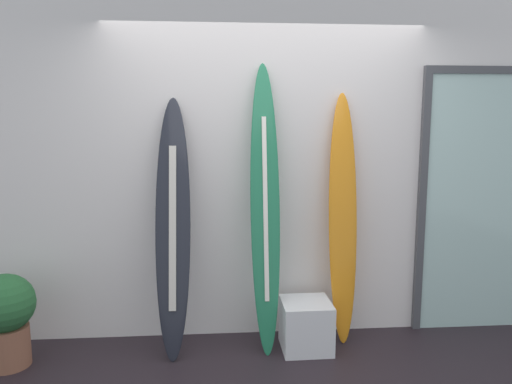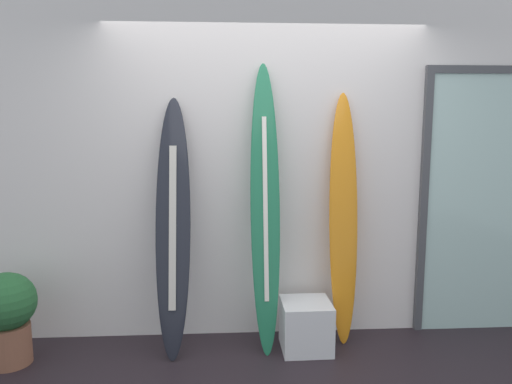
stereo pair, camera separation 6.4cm
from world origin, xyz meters
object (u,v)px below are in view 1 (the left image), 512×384
Objects in this scene: display_block_left at (306,325)px; potted_plant at (6,315)px; surfboard_sunset at (343,221)px; surfboard_charcoal at (173,229)px; glass_door at (479,197)px; surfboard_emerald at (265,208)px.

potted_plant reaches higher than display_block_left.
surfboard_sunset reaches higher than display_block_left.
surfboard_charcoal is 0.98× the size of surfboard_sunset.
surfboard_charcoal is at bearing -174.41° from glass_door.
glass_door reaches higher than surfboard_charcoal.
glass_door is (1.19, 0.14, 0.15)m from surfboard_sunset.
potted_plant is (-1.88, -0.18, -0.71)m from surfboard_emerald.
surfboard_emerald reaches higher than glass_door.
glass_door is at bearing 6.92° from surfboard_emerald.
surfboard_charcoal is 2.52m from glass_door.
surfboard_charcoal is 0.71m from surfboard_emerald.
glass_door is at bearing 11.42° from display_block_left.
surfboard_charcoal reaches higher than display_block_left.
surfboard_emerald is at bearing 2.11° from surfboard_charcoal.
glass_door is (2.51, 0.25, 0.17)m from surfboard_charcoal.
display_block_left is (1.01, -0.06, -0.77)m from surfboard_charcoal.
potted_plant is (-2.50, -0.26, -0.59)m from surfboard_sunset.
surfboard_sunset is at bearing -173.37° from glass_door.
display_block_left is at bearing 2.52° from potted_plant.
surfboard_charcoal is 1.32m from surfboard_sunset.
glass_door reaches higher than potted_plant.
surfboard_charcoal is 1.27m from display_block_left.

